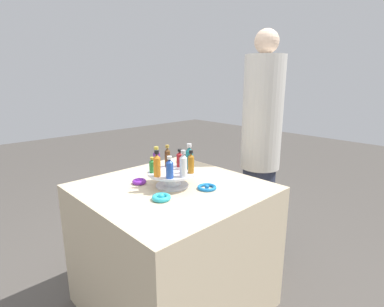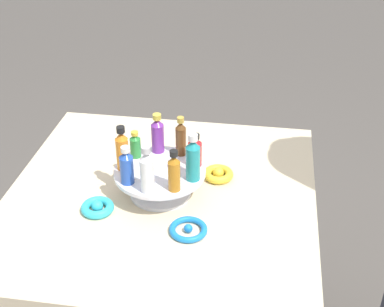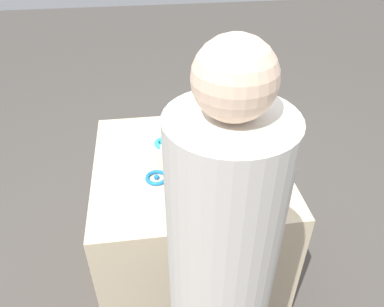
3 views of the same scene
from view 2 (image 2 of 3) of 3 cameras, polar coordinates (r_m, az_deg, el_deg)
The scene contains 15 objects.
party_table at distance 1.91m, azimuth -2.99°, elevation -13.71°, with size 0.94×0.94×0.78m.
display_stand at distance 1.62m, azimuth -3.42°, elevation -2.73°, with size 0.28×0.28×0.09m.
bottle_green at distance 1.65m, azimuth -6.06°, elevation 0.89°, with size 0.03×0.03×0.09m.
bottle_orange at distance 1.59m, azimuth -7.46°, elevation 0.40°, with size 0.04×0.04×0.14m.
bottle_blue at distance 1.53m, azimuth -6.99°, elevation -1.38°, with size 0.04×0.04×0.12m.
bottle_clear at distance 1.48m, azimuth -4.82°, elevation -1.89°, with size 0.04×0.04×0.15m.
bottle_amber at distance 1.49m, azimuth -1.92°, elevation -1.99°, with size 0.04×0.04×0.13m.
bottle_teal at distance 1.52m, azimuth 0.10°, elevation -0.58°, with size 0.04×0.04×0.15m.
bottle_red at distance 1.60m, azimuth 0.31°, elevation 0.26°, with size 0.04×0.04×0.11m.
bottle_brown at distance 1.64m, azimuth -1.21°, elevation 1.71°, with size 0.03×0.03×0.13m.
bottle_purple at distance 1.66m, azimuth -3.69°, elevation 2.04°, with size 0.04×0.04×0.13m.
ribbon_bow_blue at distance 1.50m, azimuth -0.40°, elevation -8.09°, with size 0.11×0.11×0.02m.
ribbon_bow_gold at distance 1.71m, azimuth 2.82°, elevation -2.20°, with size 0.10×0.10×0.04m.
ribbon_bow_purple at distance 1.80m, azimuth -5.83°, elevation -0.49°, with size 0.08×0.08×0.04m.
ribbon_bow_teal at distance 1.60m, azimuth -10.05°, elevation -5.67°, with size 0.10×0.10×0.03m.
Camera 2 is at (-0.30, 1.30, 1.76)m, focal length 50.00 mm.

